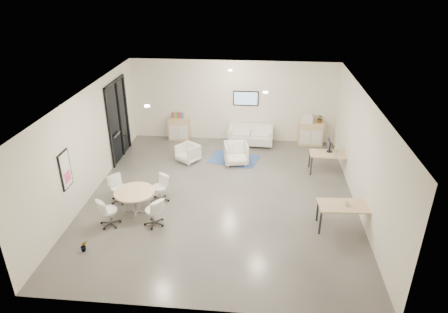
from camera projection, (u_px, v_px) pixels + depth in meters
name	position (u px, v px, depth m)	size (l,w,h in m)	color
room_shell	(221.00, 149.00, 11.57)	(9.60, 10.60, 4.80)	#4C4A45
glass_door	(118.00, 118.00, 14.20)	(0.09, 1.90, 2.85)	black
artwork	(65.00, 170.00, 10.49)	(0.05, 0.54, 1.04)	black
wall_tv	(246.00, 98.00, 15.46)	(0.98, 0.06, 0.58)	black
ceiling_spots	(217.00, 88.00, 11.65)	(3.14, 4.14, 0.03)	#FFEAC6
sideboard_left	(179.00, 129.00, 16.07)	(0.82, 0.43, 0.92)	tan
sideboard_right	(310.00, 133.00, 15.60)	(0.94, 0.46, 0.94)	tan
books	(178.00, 115.00, 15.82)	(0.48, 0.14, 0.22)	red
printer	(307.00, 118.00, 15.35)	(0.49, 0.42, 0.32)	white
loveseat	(251.00, 136.00, 15.70)	(1.74, 0.92, 0.64)	silver
blue_rug	(234.00, 159.00, 14.60)	(1.72, 1.14, 0.01)	#314998
armchair_left	(188.00, 152.00, 14.30)	(0.68, 0.64, 0.70)	silver
armchair_right	(236.00, 153.00, 14.14)	(0.81, 0.76, 0.83)	silver
desk_rear	(330.00, 155.00, 13.45)	(1.35, 0.72, 0.69)	tan
desk_front	(345.00, 207.00, 10.48)	(1.46, 0.80, 0.74)	tan
monitor	(329.00, 145.00, 13.45)	(0.20, 0.50, 0.44)	black
round_table	(135.00, 194.00, 11.21)	(1.13, 1.13, 0.69)	tan
meeting_chairs	(135.00, 200.00, 11.29)	(2.14, 2.14, 0.82)	white
plant_cabinet	(320.00, 119.00, 15.31)	(0.29, 0.33, 0.25)	#3F7F3F
plant_floor	(84.00, 249.00, 9.89)	(0.17, 0.31, 0.14)	#3F7F3F
cup	(347.00, 204.00, 10.40)	(0.12, 0.09, 0.12)	white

